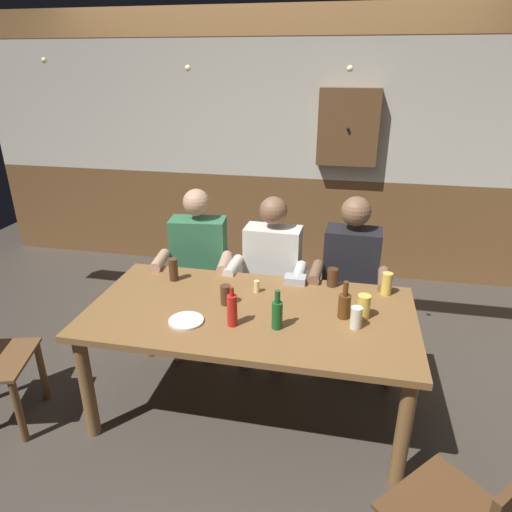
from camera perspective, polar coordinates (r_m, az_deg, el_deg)
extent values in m
plane|color=#423A33|center=(3.06, -1.30, -20.13)|extent=(8.10, 8.10, 0.00)
cube|color=beige|center=(4.64, 5.55, 18.13)|extent=(6.75, 0.12, 1.38)
cube|color=brown|center=(4.89, 5.01, 4.06)|extent=(6.75, 0.12, 1.01)
cube|color=brown|center=(2.88, 1.53, 27.35)|extent=(6.07, 0.14, 0.16)
cube|color=brown|center=(2.75, -0.72, -7.11)|extent=(1.94, 0.99, 0.04)
cylinder|color=brown|center=(2.94, -20.39, -15.08)|extent=(0.08, 0.08, 0.69)
cylinder|color=brown|center=(2.61, 17.90, -20.31)|extent=(0.08, 0.08, 0.69)
cylinder|color=brown|center=(3.54, -13.55, -7.25)|extent=(0.08, 0.08, 0.69)
cylinder|color=brown|center=(3.27, 16.65, -10.36)|extent=(0.08, 0.08, 0.69)
cube|color=#33724C|center=(3.57, -7.14, 0.48)|extent=(0.44, 0.27, 0.54)
sphere|color=tan|center=(3.44, -7.47, 6.67)|extent=(0.20, 0.20, 0.20)
cylinder|color=#B78493|center=(3.52, -5.60, -4.34)|extent=(0.18, 0.43, 0.13)
cylinder|color=#B78493|center=(3.57, -9.23, -4.16)|extent=(0.18, 0.43, 0.13)
cylinder|color=#B78493|center=(3.48, -6.03, -9.87)|extent=(0.10, 0.10, 0.42)
cylinder|color=#B78493|center=(3.52, -9.75, -9.61)|extent=(0.10, 0.10, 0.42)
cylinder|color=tan|center=(3.29, -3.96, -0.89)|extent=(0.11, 0.29, 0.08)
cylinder|color=tan|center=(3.40, -11.93, -0.60)|extent=(0.11, 0.29, 0.08)
cube|color=silver|center=(3.44, 2.10, -0.48)|extent=(0.42, 0.23, 0.52)
sphere|color=brown|center=(3.31, 2.20, 5.71)|extent=(0.20, 0.20, 0.20)
cylinder|color=#B78493|center=(3.39, 3.38, -5.39)|extent=(0.15, 0.43, 0.13)
cylinder|color=#B78493|center=(3.43, -0.36, -4.97)|extent=(0.15, 0.43, 0.13)
cylinder|color=#B78493|center=(3.35, 2.59, -11.12)|extent=(0.10, 0.10, 0.42)
cylinder|color=#B78493|center=(3.40, -1.23, -10.62)|extent=(0.10, 0.10, 0.42)
cylinder|color=silver|center=(3.17, 5.37, -2.21)|extent=(0.09, 0.28, 0.08)
cylinder|color=silver|center=(3.27, -2.85, -1.37)|extent=(0.09, 0.28, 0.08)
cube|color=black|center=(3.40, 11.82, -1.05)|extent=(0.40, 0.26, 0.54)
sphere|color=brown|center=(3.26, 12.40, 5.48)|extent=(0.21, 0.21, 0.21)
cylinder|color=#33724C|center=(3.39, 13.17, -6.01)|extent=(0.15, 0.39, 0.13)
cylinder|color=#33724C|center=(3.40, 9.52, -5.64)|extent=(0.15, 0.39, 0.13)
cylinder|color=#33724C|center=(3.37, 12.62, -11.57)|extent=(0.10, 0.10, 0.42)
cylinder|color=#33724C|center=(3.37, 8.90, -11.19)|extent=(0.10, 0.10, 0.42)
cylinder|color=brown|center=(3.16, 15.68, -2.88)|extent=(0.09, 0.28, 0.08)
cylinder|color=brown|center=(3.17, 7.50, -2.07)|extent=(0.09, 0.28, 0.08)
cylinder|color=brown|center=(3.41, -25.16, -12.85)|extent=(0.04, 0.04, 0.44)
cylinder|color=brown|center=(3.13, -27.52, -16.83)|extent=(0.04, 0.04, 0.44)
cylinder|color=brown|center=(2.54, 20.99, -26.52)|extent=(0.04, 0.04, 0.44)
cylinder|color=#F9E08C|center=(2.92, 0.08, -3.83)|extent=(0.04, 0.04, 0.08)
cube|color=#B2B7BC|center=(3.06, 4.91, -2.95)|extent=(0.14, 0.10, 0.05)
cylinder|color=white|center=(2.65, -8.73, -8.02)|extent=(0.20, 0.20, 0.01)
cylinder|color=red|center=(2.55, -2.99, -6.83)|extent=(0.06, 0.06, 0.19)
cylinder|color=red|center=(2.49, -3.04, -4.47)|extent=(0.02, 0.02, 0.05)
cylinder|color=#593314|center=(2.68, 10.97, -6.20)|extent=(0.07, 0.07, 0.14)
cylinder|color=#593314|center=(2.63, 11.16, -4.02)|extent=(0.03, 0.03, 0.09)
cylinder|color=#195923|center=(2.53, 2.66, -7.41)|extent=(0.06, 0.06, 0.16)
cylinder|color=#195923|center=(2.47, 2.71, -5.10)|extent=(0.03, 0.03, 0.07)
cylinder|color=#E5C64C|center=(3.00, 16.02, -3.36)|extent=(0.07, 0.07, 0.15)
cylinder|color=#E5C64C|center=(2.70, 13.29, -6.16)|extent=(0.08, 0.08, 0.14)
cylinder|color=white|center=(2.60, 12.41, -7.53)|extent=(0.06, 0.06, 0.13)
cylinder|color=#4C2D19|center=(3.04, 9.54, -2.64)|extent=(0.07, 0.07, 0.12)
cylinder|color=#4C2D19|center=(3.11, -10.28, -1.68)|extent=(0.06, 0.06, 0.16)
cylinder|color=#4C2D19|center=(2.78, -3.80, -4.87)|extent=(0.07, 0.07, 0.12)
cube|color=brown|center=(4.50, 11.44, 15.46)|extent=(0.56, 0.12, 0.70)
sphere|color=black|center=(4.43, 11.42, 15.34)|extent=(0.03, 0.03, 0.03)
sphere|color=#F9EAB2|center=(3.38, -24.95, 21.30)|extent=(0.04, 0.04, 0.04)
sphere|color=#F9EAB2|center=(2.95, -8.52, 22.21)|extent=(0.04, 0.04, 0.04)
sphere|color=#F9EAB2|center=(2.78, 11.67, 21.97)|extent=(0.04, 0.04, 0.04)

